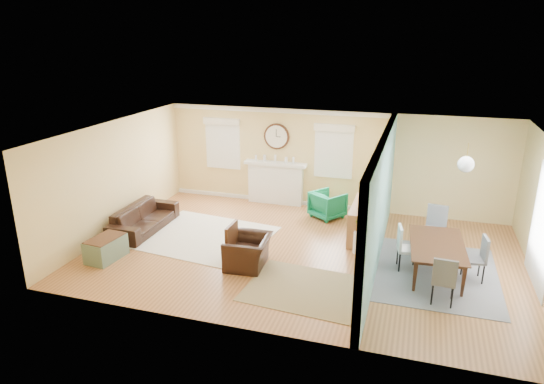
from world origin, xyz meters
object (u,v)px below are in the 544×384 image
object	(u,v)px
green_chair	(328,205)
credenza	(364,220)
dining_table	(438,259)
sofa	(144,218)
eames_chair	(248,252)

from	to	relation	value
green_chair	credenza	xyz separation A→B (m)	(1.02, -0.98, 0.06)
credenza	dining_table	world-z (taller)	credenza
green_chair	credenza	world-z (taller)	credenza
sofa	green_chair	xyz separation A→B (m)	(4.00, 2.12, 0.04)
dining_table	green_chair	bearing A→B (deg)	44.58
dining_table	sofa	bearing A→B (deg)	84.52
green_chair	eames_chair	bearing A→B (deg)	107.35
credenza	dining_table	distance (m)	2.12
green_chair	dining_table	xyz separation A→B (m)	(2.62, -2.37, -0.02)
eames_chair	sofa	bearing A→B (deg)	-113.17
eames_chair	dining_table	world-z (taller)	dining_table
eames_chair	green_chair	world-z (taller)	green_chair
sofa	dining_table	size ratio (longest dim) A/B	1.14
green_chair	credenza	bearing A→B (deg)	171.28
sofa	green_chair	size ratio (longest dim) A/B	2.76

